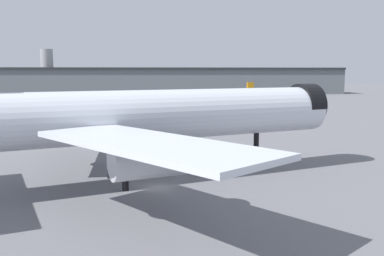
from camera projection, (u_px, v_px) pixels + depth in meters
name	position (u px, v px, depth m)	size (l,w,h in m)	color
ground	(157.00, 188.00, 49.81)	(900.00, 900.00, 0.00)	slate
airliner_near_gate	(135.00, 117.00, 51.64)	(61.04, 54.43, 18.17)	silver
airliner_far_taxiway	(227.00, 98.00, 150.86)	(32.35, 28.80, 9.83)	silver
terminal_building	(154.00, 81.00, 270.12)	(239.23, 47.79, 27.85)	slate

